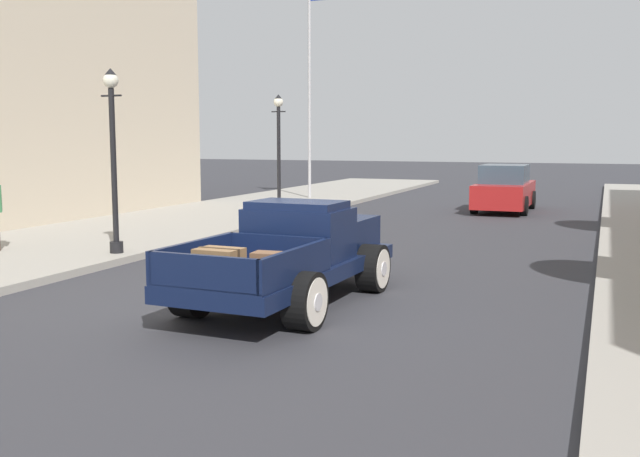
% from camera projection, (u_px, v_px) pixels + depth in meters
% --- Properties ---
extents(ground_plane, '(140.00, 140.00, 0.00)m').
position_uv_depth(ground_plane, '(274.00, 309.00, 10.90)').
color(ground_plane, '#333338').
extents(hotrod_truck_navy, '(2.31, 4.99, 1.58)m').
position_uv_depth(hotrod_truck_navy, '(296.00, 253.00, 11.40)').
color(hotrod_truck_navy, '#0F1938').
rests_on(hotrod_truck_navy, ground).
extents(car_background_red, '(1.87, 4.30, 1.65)m').
position_uv_depth(car_background_red, '(504.00, 190.00, 25.41)').
color(car_background_red, '#AD1E1E').
rests_on(car_background_red, ground).
extents(street_lamp_near, '(0.50, 0.32, 3.85)m').
position_uv_depth(street_lamp_near, '(113.00, 147.00, 15.02)').
color(street_lamp_near, black).
rests_on(street_lamp_near, sidewalk_left).
extents(street_lamp_far, '(0.50, 0.32, 3.85)m').
position_uv_depth(street_lamp_far, '(279.00, 144.00, 23.80)').
color(street_lamp_far, black).
rests_on(street_lamp_far, sidewalk_left).
extents(flagpole, '(1.74, 0.16, 9.16)m').
position_uv_depth(flagpole, '(315.00, 58.00, 28.87)').
color(flagpole, '#B2B2B7').
rests_on(flagpole, sidewalk_left).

